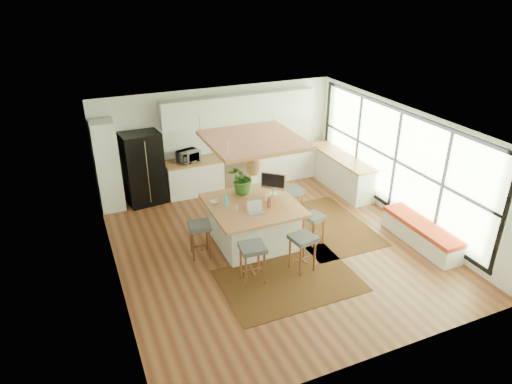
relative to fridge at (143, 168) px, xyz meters
name	(u,v)px	position (x,y,z in m)	size (l,w,h in m)	color
floor	(274,245)	(2.12, -3.19, -0.93)	(7.00, 7.00, 0.00)	#5B2B1A
ceiling	(276,125)	(2.12, -3.19, 1.78)	(7.00, 7.00, 0.00)	white
wall_back	(219,138)	(2.12, 0.31, 0.42)	(6.50, 6.50, 0.00)	silver
wall_front	(381,287)	(2.12, -6.69, 0.42)	(6.50, 6.50, 0.00)	silver
wall_left	(111,220)	(-1.13, -3.19, 0.42)	(7.00, 7.00, 0.00)	silver
wall_right	(402,165)	(5.37, -3.19, 0.42)	(7.00, 7.00, 0.00)	silver
window_wall	(402,163)	(5.34, -3.19, 0.47)	(0.10, 6.20, 2.60)	black
pantry	(107,166)	(-0.83, -0.01, 0.20)	(0.55, 0.60, 2.25)	silver
back_counter_base	(243,170)	(2.67, -0.01, -0.49)	(4.20, 0.60, 0.88)	silver
back_counter_top	(242,154)	(2.67, -0.01, -0.03)	(4.24, 0.64, 0.05)	#A16039
backsplash	(238,135)	(2.67, 0.29, 0.43)	(4.20, 0.02, 0.80)	white
upper_cabinets	(240,108)	(2.67, 0.13, 1.22)	(4.20, 0.34, 0.70)	silver
range	(234,169)	(2.42, -0.01, -0.43)	(0.76, 0.62, 1.00)	#A5A5AA
right_counter_base	(340,172)	(5.05, -1.19, -0.49)	(0.60, 2.50, 0.88)	silver
right_counter_top	(341,156)	(5.05, -1.19, -0.03)	(0.64, 2.54, 0.05)	#A16039
window_bench	(421,234)	(5.07, -4.39, -0.68)	(0.52, 2.00, 0.50)	silver
ceiling_panel	(253,153)	(1.82, -2.79, 1.12)	(1.86, 1.86, 0.80)	#A16039
rug_near	(289,280)	(1.86, -4.46, -0.92)	(2.60, 1.80, 0.01)	black
rug_right	(326,226)	(3.58, -2.93, -0.92)	(1.80, 2.60, 0.01)	black
fridge	(143,168)	(0.00, 0.00, 0.00)	(0.92, 0.72, 1.86)	black
island	(253,223)	(1.77, -2.87, -0.46)	(1.85, 1.85, 0.93)	#A16039
stool_near_left	(252,265)	(1.21, -4.17, -0.57)	(0.47, 0.47, 0.79)	#424549
stool_near_right	(302,254)	(2.25, -4.21, -0.57)	(0.45, 0.45, 0.77)	#424549
stool_right_front	(313,228)	(2.95, -3.42, -0.57)	(0.40, 0.40, 0.68)	#424549
stool_right_back	(291,205)	(3.01, -2.28, -0.57)	(0.47, 0.47, 0.79)	#424549
stool_left_side	(200,240)	(0.56, -2.94, -0.57)	(0.44, 0.44, 0.75)	#424549
laptop	(256,208)	(1.67, -3.27, 0.12)	(0.32, 0.34, 0.24)	#A5A5AA
monitor	(273,184)	(2.35, -2.63, 0.26)	(0.55, 0.20, 0.52)	#A5A5AA
microwave	(188,155)	(1.18, 0.00, 0.18)	(0.54, 0.30, 0.37)	#A5A5AA
island_plant	(242,180)	(1.78, -2.25, 0.29)	(0.67, 0.74, 0.58)	#1E4C19
island_bowl	(215,202)	(1.05, -2.53, 0.03)	(0.21, 0.21, 0.05)	white
island_bottle_0	(227,202)	(1.22, -2.77, 0.10)	(0.07, 0.07, 0.19)	#39BAE4
island_bottle_1	(238,206)	(1.37, -3.02, 0.10)	(0.07, 0.07, 0.19)	white
island_bottle_2	(270,204)	(2.02, -3.17, 0.10)	(0.07, 0.07, 0.19)	maroon
island_bottle_3	(267,196)	(2.12, -2.82, 0.10)	(0.07, 0.07, 0.19)	white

